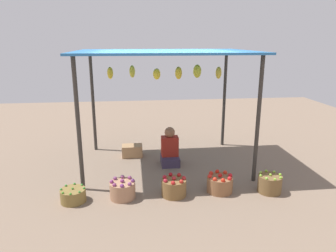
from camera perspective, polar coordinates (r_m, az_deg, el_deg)
The scene contains 9 objects.
ground_plane at distance 6.48m, azimuth -0.57°, elevation -6.80°, with size 14.00×14.00×0.00m, color #7D6855.
market_stall_structure at distance 6.02m, azimuth -0.54°, elevation 11.99°, with size 3.32×2.32×2.27m.
vendor_person at distance 6.33m, azimuth 0.34°, elevation -4.47°, with size 0.36×0.44×0.78m.
basket_green_chilies at distance 5.21m, azimuth -17.02°, elevation -12.07°, with size 0.39×0.39×0.24m.
basket_purple_onions at distance 5.14m, azimuth -8.34°, elevation -11.47°, with size 0.41×0.41×0.33m.
basket_red_apples at distance 5.16m, azimuth 1.10°, elevation -11.12°, with size 0.41×0.41×0.34m.
basket_red_tomatoes at distance 5.35m, azimuth 9.47°, elevation -10.39°, with size 0.43×0.43×0.33m.
basket_limes at distance 5.53m, azimuth 18.16°, elevation -10.02°, with size 0.39×0.39×0.33m.
wooden_crate_near_vendor at distance 6.84m, azimuth -6.58°, elevation -4.54°, with size 0.44×0.29×0.25m, color #A47B51.
Camera 1 is at (-0.62, -5.97, 2.45)m, focal length 33.20 mm.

